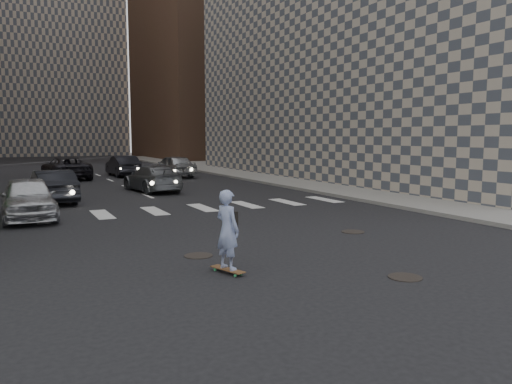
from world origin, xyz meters
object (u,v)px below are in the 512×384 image
at_px(silver_sedan, 28,198).
at_px(traffic_car_b, 152,178).
at_px(traffic_car_e, 123,166).
at_px(traffic_car_d, 173,166).
at_px(skateboarder, 228,230).
at_px(traffic_car_c, 66,168).
at_px(traffic_car_a, 52,186).

height_order(silver_sedan, traffic_car_b, silver_sedan).
bearing_deg(traffic_car_e, traffic_car_b, 83.84).
bearing_deg(traffic_car_d, silver_sedan, 49.91).
height_order(skateboarder, traffic_car_c, skateboarder).
bearing_deg(skateboarder, silver_sedan, 91.23).
xyz_separation_m(skateboarder, traffic_car_b, (2.73, 16.53, -0.25)).
bearing_deg(silver_sedan, traffic_car_a, 74.90).
height_order(silver_sedan, traffic_car_e, traffic_car_e).
height_order(skateboarder, traffic_car_a, skateboarder).
bearing_deg(traffic_car_a, silver_sedan, 70.56).
distance_m(skateboarder, traffic_car_e, 27.88).
bearing_deg(traffic_car_c, traffic_car_a, 75.95).
bearing_deg(silver_sedan, skateboarder, -70.52).
relative_size(silver_sedan, traffic_car_a, 1.00).
bearing_deg(traffic_car_a, traffic_car_d, -133.79).
bearing_deg(traffic_car_b, traffic_car_a, 19.82).
distance_m(silver_sedan, traffic_car_b, 9.29).
height_order(skateboarder, silver_sedan, skateboarder).
xyz_separation_m(traffic_car_a, traffic_car_e, (5.88, 13.68, 0.03)).
relative_size(skateboarder, traffic_car_a, 0.41).
bearing_deg(traffic_car_e, traffic_car_c, 13.05).
xyz_separation_m(silver_sedan, traffic_car_e, (6.99, 17.99, 0.00)).
height_order(skateboarder, traffic_car_e, skateboarder).
bearing_deg(traffic_car_c, traffic_car_d, 162.92).
distance_m(traffic_car_c, traffic_car_e, 4.21).
xyz_separation_m(traffic_car_a, traffic_car_d, (8.96, 11.13, 0.07)).
xyz_separation_m(skateboarder, traffic_car_a, (-2.42, 13.98, -0.22)).
bearing_deg(traffic_car_d, traffic_car_e, -46.55).
bearing_deg(traffic_car_b, silver_sedan, 41.09).
distance_m(skateboarder, traffic_car_a, 14.19).
height_order(traffic_car_b, traffic_car_e, traffic_car_e).
bearing_deg(traffic_car_b, traffic_car_c, -78.05).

